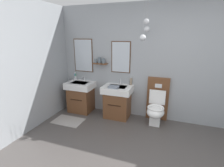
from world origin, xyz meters
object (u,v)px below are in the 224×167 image
at_px(vanity_sink_right, 117,101).
at_px(toilet, 156,107).
at_px(folded_hand_towel, 114,87).
at_px(toothbrush_cup, 75,77).
at_px(vanity_sink_left, 81,96).
at_px(soap_dispenser, 131,81).

distance_m(vanity_sink_right, toilet, 0.90).
xyz_separation_m(vanity_sink_right, folded_hand_towel, (-0.04, -0.17, 0.38)).
distance_m(toilet, toothbrush_cup, 2.19).
bearing_deg(vanity_sink_left, soap_dispenser, 8.94).
distance_m(vanity_sink_right, soap_dispenser, 0.56).
bearing_deg(vanity_sink_right, vanity_sink_left, 180.00).
bearing_deg(toilet, toothbrush_cup, 175.70).
bearing_deg(vanity_sink_left, toilet, 0.79).
relative_size(vanity_sink_right, folded_hand_towel, 3.48).
bearing_deg(soap_dispenser, toilet, -15.10).
xyz_separation_m(soap_dispenser, folded_hand_towel, (-0.31, -0.36, -0.06)).
xyz_separation_m(toilet, toothbrush_cup, (-2.14, 0.16, 0.45)).
height_order(vanity_sink_left, vanity_sink_right, same).
distance_m(toilet, folded_hand_towel, 1.04).
xyz_separation_m(vanity_sink_right, soap_dispenser, (0.27, 0.20, 0.45)).
bearing_deg(vanity_sink_right, folded_hand_towel, -103.57).
bearing_deg(toilet, vanity_sink_left, -179.21).
xyz_separation_m(toilet, folded_hand_towel, (-0.94, -0.19, 0.41)).
bearing_deg(soap_dispenser, vanity_sink_right, -143.52).
height_order(toilet, folded_hand_towel, toilet).
xyz_separation_m(vanity_sink_left, toilet, (1.89, 0.03, -0.03)).
xyz_separation_m(vanity_sink_left, toothbrush_cup, (-0.26, 0.19, 0.42)).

